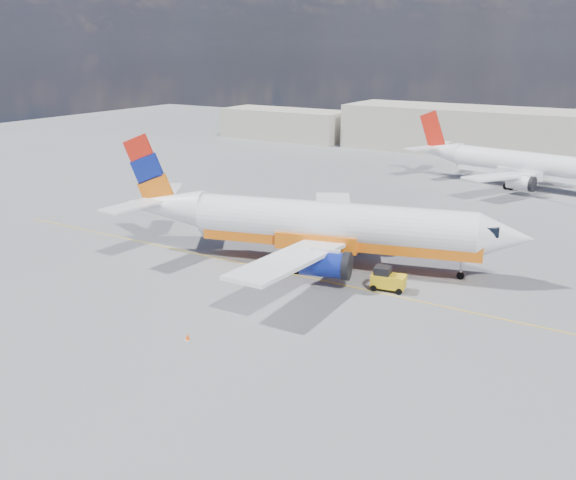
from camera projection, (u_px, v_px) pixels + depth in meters
The scene contains 8 objects.
ground at pixel (281, 287), 52.13m from camera, with size 240.00×240.00×0.00m, color #5E5E63.
taxi_line at pixel (300, 276), 54.57m from camera, with size 70.00×0.15×0.01m, color yellow.
terminal_main at pixel (542, 135), 109.26m from camera, with size 70.00×14.00×8.00m, color #B1AB99.
terminal_annex at pixel (285, 124), 132.43m from camera, with size 26.00×10.00×6.00m, color #B1AB99.
main_jet at pixel (320, 225), 56.08m from camera, with size 36.94×28.19×11.16m.
second_jet at pixel (524, 165), 86.73m from camera, with size 31.80×24.70×9.60m.
gse_tug at pixel (387, 279), 51.22m from camera, with size 2.89×2.09×1.90m.
traffic_cone at pixel (188, 337), 42.64m from camera, with size 0.36×0.36×0.50m.
Camera 1 is at (26.27, -41.04, 18.92)m, focal length 40.00 mm.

